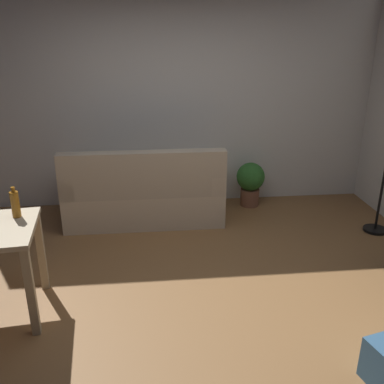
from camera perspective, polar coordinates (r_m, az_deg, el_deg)
name	(u,v)px	position (r m, az deg, el deg)	size (l,w,h in m)	color
ground_plane	(186,294)	(3.79, -0.76, -13.60)	(5.20, 4.40, 0.02)	olive
wall_rear	(170,98)	(5.37, -2.97, 12.50)	(5.20, 0.10, 2.70)	silver
couch	(145,196)	(5.04, -6.40, -0.47)	(1.83, 0.84, 0.92)	beige
potted_plant	(250,181)	(5.48, 7.88, 1.47)	(0.36, 0.36, 0.57)	brown
bottle_amber	(15,204)	(3.59, -22.73, -1.50)	(0.07, 0.07, 0.25)	#9E6019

